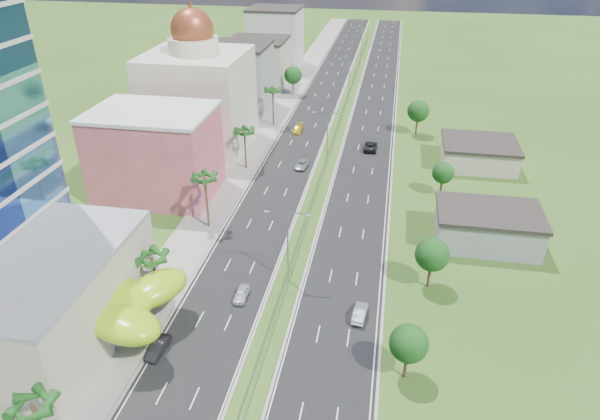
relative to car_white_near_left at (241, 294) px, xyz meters
The scene contains 33 objects.
ground 7.36m from the car_white_near_left, 43.54° to the right, with size 500.00×500.00×0.00m, color #2D5119.
road_left 84.99m from the car_white_near_left, 91.48° to the left, with size 11.00×260.00×0.04m, color black.
road_right 85.92m from the car_white_near_left, 81.43° to the left, with size 11.00×260.00×0.04m, color black.
sidewalk_left 85.76m from the car_white_near_left, 97.84° to the left, with size 7.00×260.00×0.12m, color gray.
median_guardrail 67.16m from the car_white_near_left, 85.47° to the left, with size 0.10×216.06×0.76m.
streetlight_median_b 9.45m from the car_white_near_left, 43.04° to the left, with size 6.04×0.25×11.00m.
streetlight_median_c 45.67m from the car_white_near_left, 83.27° to the left, with size 6.04×0.25×11.00m.
streetlight_median_d 90.31m from the car_white_near_left, 86.62° to the left, with size 6.04×0.25×11.00m.
streetlight_median_e 135.20m from the car_white_near_left, 87.75° to the left, with size 6.04×0.25×11.00m.
lime_canopy 17.78m from the car_white_near_left, 148.37° to the right, with size 18.00×15.00×7.40m.
pink_shophouse 35.89m from the car_white_near_left, 130.09° to the left, with size 20.00×15.00×15.00m, color #C14F57.
domed_building 55.89m from the car_white_near_left, 114.43° to the left, with size 20.00×20.00×28.70m.
midrise_grey 78.37m from the car_white_near_left, 106.14° to the left, with size 16.00×15.00×16.00m, color gray.
midrise_beige 99.52m from the car_white_near_left, 102.61° to the left, with size 16.00×15.00×13.00m, color #BBB29A.
midrise_white 122.18m from the car_white_near_left, 100.25° to the left, with size 16.00×15.00×18.00m, color silver.
shed_near 38.87m from the car_white_near_left, 30.93° to the left, with size 15.00×10.00×5.00m, color gray.
shed_far 61.19m from the car_white_near_left, 54.75° to the left, with size 14.00×12.00×4.40m, color #BBB29A.
palm_tree_a 29.81m from the car_white_near_left, 110.65° to the right, with size 3.60×3.60×9.10m.
palm_tree_b 12.39m from the car_white_near_left, 163.37° to the right, with size 3.60×3.60×8.10m.
palm_tree_c 21.26m from the car_white_near_left, 121.01° to the left, with size 3.60×3.60×9.60m.
palm_tree_d 41.80m from the car_white_near_left, 104.31° to the left, with size 3.60×3.60×8.60m.
palm_tree_e 66.19m from the car_white_near_left, 98.92° to the left, with size 3.60×3.60×9.40m.
leafy_tree_lfar 90.66m from the car_white_near_left, 96.46° to the left, with size 4.90×4.90×8.05m.
leafy_tree_ra 23.90m from the car_white_near_left, 25.24° to the right, with size 4.20×4.20×6.90m.
leafy_tree_rb 25.67m from the car_white_near_left, 15.97° to the left, with size 4.55×4.55×7.47m.
leafy_tree_rc 44.51m from the car_white_near_left, 52.00° to the left, with size 3.85×3.85×6.33m.
leafy_tree_rd 69.18m from the car_white_near_left, 70.26° to the left, with size 4.90×4.90×8.05m.
car_white_near_left is the anchor object (origin of this frame).
car_dark_left 13.19m from the car_white_near_left, 120.89° to the right, with size 1.48×4.25×1.40m, color black.
car_silver_mid_left 42.15m from the car_white_near_left, 89.12° to the left, with size 2.14×4.64×1.29m, color #94979A.
car_yellow_far_left 62.00m from the car_white_near_left, 93.46° to the left, with size 2.01×4.94×1.43m, color gold.
car_silver_right 15.71m from the car_white_near_left, ahead, with size 1.51×4.32×1.42m, color #B7BABF.
car_dark_far_right 55.69m from the car_white_near_left, 75.88° to the left, with size 2.62×5.68×1.58m, color black.
Camera 1 is at (12.16, -48.75, 44.52)m, focal length 32.00 mm.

